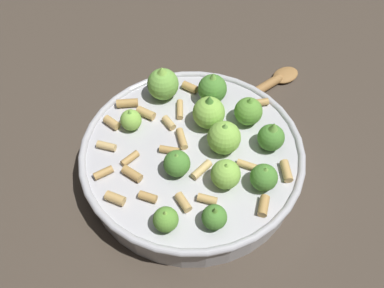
# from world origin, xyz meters

# --- Properties ---
(ground_plane) EXTENTS (2.40, 2.40, 0.00)m
(ground_plane) POSITION_xyz_m (0.00, 0.00, 0.00)
(ground_plane) COLOR #42382D
(cooking_pan) EXTENTS (0.31, 0.31, 0.11)m
(cooking_pan) POSITION_xyz_m (-0.00, -0.00, 0.03)
(cooking_pan) COLOR #B7B7BC
(cooking_pan) RESTS_ON ground
(wooden_spoon) EXTENTS (0.12, 0.21, 0.02)m
(wooden_spoon) POSITION_xyz_m (-0.03, -0.19, 0.01)
(wooden_spoon) COLOR #9E703D
(wooden_spoon) RESTS_ON ground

